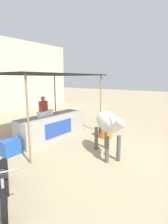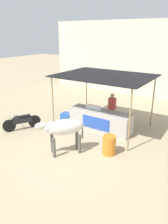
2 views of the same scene
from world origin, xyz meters
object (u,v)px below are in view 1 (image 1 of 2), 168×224
Objects in this scene: vendor_behind_counter at (44,115)px; stall_counter at (52,127)px; cow at (108,124)px; water_barrel at (106,129)px; cooler_box at (11,147)px; motorcycle_parked at (4,180)px.

stall_counter is at bearing -106.90° from vendor_behind_counter.
cow is at bearing -92.01° from stall_counter.
water_barrel is (1.14, -2.49, -0.47)m from vendor_behind_counter.
cooler_box is 0.36× the size of cow.
motorcycle_parked is (-3.37, -2.76, -0.42)m from vendor_behind_counter.
water_barrel is (1.37, -1.73, -0.10)m from stall_counter.
stall_counter reaches higher than cooler_box.
cooler_box is at bearing 125.29° from cow.
cooler_box is 2.30m from motorcycle_parked.
motorcycle_parked is at bearing 168.67° from cow.
water_barrel is at bearing 31.14° from cow.
stall_counter reaches higher than motorcycle_parked.
water_barrel is at bearing 3.47° from motorcycle_parked.
water_barrel reaches higher than cooler_box.
motorcycle_parked is at bearing -147.44° from stall_counter.
stall_counter is 1.89m from cooler_box.
motorcycle_parked is at bearing -176.53° from water_barrel.
vendor_behind_counter is at bearing 39.30° from motorcycle_parked.
vendor_behind_counter is 2.78m from water_barrel.
vendor_behind_counter is 2.75× the size of cooler_box.
stall_counter is 1.82× the size of vendor_behind_counter.
cow is 3.17m from motorcycle_parked.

